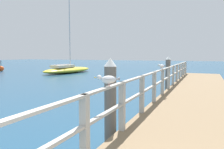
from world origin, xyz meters
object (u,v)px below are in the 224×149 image
object	(u,v)px
seagull_foreground	(108,79)
channel_buoy	(1,69)
dock_piling_far	(168,74)
boat_3	(68,69)
seagull_background	(162,66)
dock_piling_near	(110,102)

from	to	relation	value
seagull_foreground	channel_buoy	world-z (taller)	seagull_foreground
seagull_foreground	dock_piling_far	bearing A→B (deg)	-31.85
channel_buoy	boat_3	bearing A→B (deg)	7.83
seagull_foreground	channel_buoy	xyz separation A→B (m)	(-22.83, 16.06, -1.33)
dock_piling_far	boat_3	distance (m)	15.35
seagull_background	dock_piling_near	bearing A→B (deg)	103.85
dock_piling_far	boat_3	bearing A→B (deg)	147.37
dock_piling_near	dock_piling_far	xyz separation A→B (m)	(0.00, 8.18, 0.00)
dock_piling_far	seagull_foreground	distance (m)	9.14
seagull_background	dock_piling_far	bearing A→B (deg)	-65.59
channel_buoy	dock_piling_far	bearing A→B (deg)	-17.22
dock_piling_near	channel_buoy	xyz separation A→B (m)	(-22.45, 15.14, -0.68)
dock_piling_near	boat_3	size ratio (longest dim) A/B	0.21
dock_piling_far	boat_3	xyz separation A→B (m)	(-12.91, 8.27, -0.62)
dock_piling_near	seagull_background	world-z (taller)	dock_piling_near
boat_3	dock_piling_near	bearing A→B (deg)	-44.94
seagull_background	channel_buoy	bearing A→B (deg)	-6.59
dock_piling_far	seagull_background	bearing A→B (deg)	-84.55
dock_piling_far	channel_buoy	distance (m)	23.52
seagull_background	channel_buoy	size ratio (longest dim) A/B	0.33
boat_3	channel_buoy	bearing A→B (deg)	-165.26
dock_piling_far	seagull_foreground	world-z (taller)	dock_piling_far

